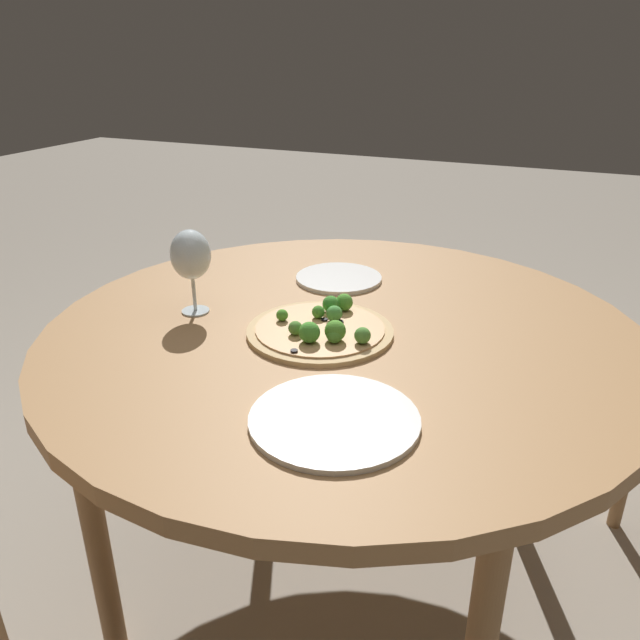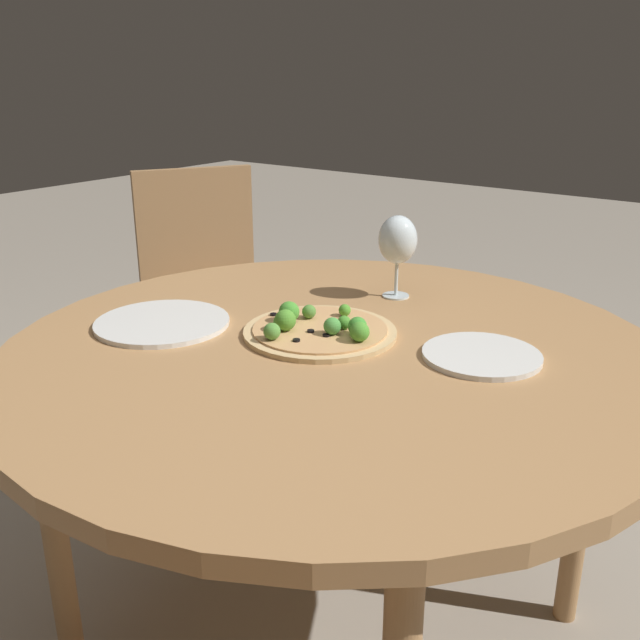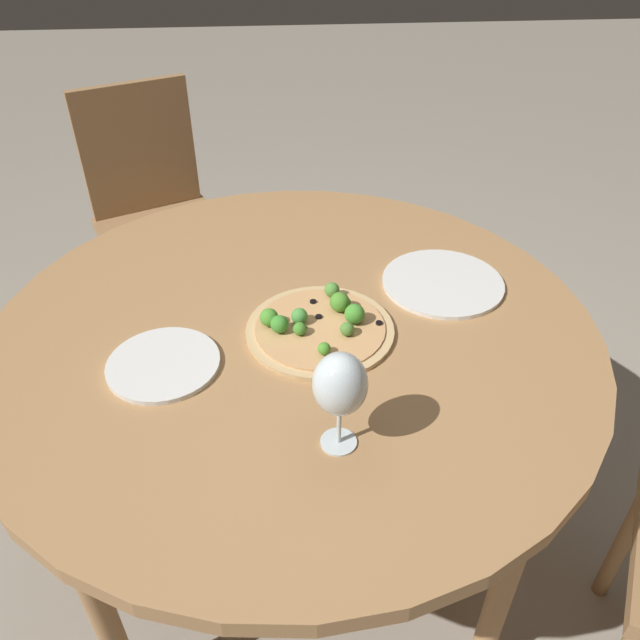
{
  "view_description": "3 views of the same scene",
  "coord_description": "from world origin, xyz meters",
  "px_view_note": "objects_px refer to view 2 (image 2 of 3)",
  "views": [
    {
      "loc": [
        -0.42,
        1.11,
        1.26
      ],
      "look_at": [
        0.03,
        0.05,
        0.74
      ],
      "focal_mm": 35.0,
      "sensor_mm": 36.0,
      "label": 1
    },
    {
      "loc": [
        -1.01,
        -0.73,
        1.21
      ],
      "look_at": [
        0.03,
        0.05,
        0.74
      ],
      "focal_mm": 40.0,
      "sensor_mm": 36.0,
      "label": 2
    },
    {
      "loc": [
        1.02,
        -0.03,
        1.49
      ],
      "look_at": [
        0.03,
        0.05,
        0.74
      ],
      "focal_mm": 35.0,
      "sensor_mm": 36.0,
      "label": 3
    }
  ],
  "objects_px": {
    "chair": "(208,301)",
    "plate_far": "(162,323)",
    "plate_near": "(482,355)",
    "pizza": "(318,329)",
    "wine_glass": "(398,241)"
  },
  "relations": [
    {
      "from": "chair",
      "to": "pizza",
      "type": "relative_size",
      "value": 2.99
    },
    {
      "from": "chair",
      "to": "plate_far",
      "type": "height_order",
      "value": "chair"
    },
    {
      "from": "wine_glass",
      "to": "plate_far",
      "type": "distance_m",
      "value": 0.54
    },
    {
      "from": "plate_near",
      "to": "plate_far",
      "type": "height_order",
      "value": "same"
    },
    {
      "from": "pizza",
      "to": "wine_glass",
      "type": "distance_m",
      "value": 0.32
    },
    {
      "from": "pizza",
      "to": "plate_far",
      "type": "relative_size",
      "value": 1.11
    },
    {
      "from": "wine_glass",
      "to": "chair",
      "type": "bearing_deg",
      "value": 77.15
    },
    {
      "from": "plate_near",
      "to": "wine_glass",
      "type": "bearing_deg",
      "value": 55.02
    },
    {
      "from": "plate_near",
      "to": "pizza",
      "type": "bearing_deg",
      "value": 105.5
    },
    {
      "from": "pizza",
      "to": "plate_near",
      "type": "relative_size",
      "value": 1.4
    },
    {
      "from": "plate_far",
      "to": "pizza",
      "type": "bearing_deg",
      "value": -63.55
    },
    {
      "from": "pizza",
      "to": "wine_glass",
      "type": "xyz_separation_m",
      "value": [
        0.3,
        0.01,
        0.12
      ]
    },
    {
      "from": "chair",
      "to": "plate_near",
      "type": "xyz_separation_m",
      "value": [
        -0.4,
        -1.11,
        0.22
      ]
    },
    {
      "from": "pizza",
      "to": "plate_far",
      "type": "distance_m",
      "value": 0.32
    },
    {
      "from": "chair",
      "to": "wine_glass",
      "type": "height_order",
      "value": "chair"
    }
  ]
}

